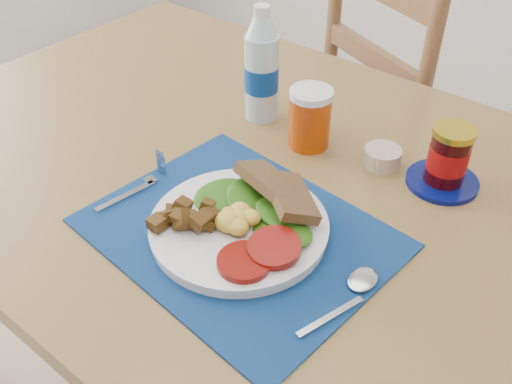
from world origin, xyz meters
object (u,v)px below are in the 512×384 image
Objects in this scene: chair_far at (401,98)px; juice_glass at (310,120)px; water_bottle at (261,71)px; breakfast_plate at (235,222)px; jam_on_saucer at (447,160)px.

chair_far is 11.07× the size of juice_glass.
chair_far reaches higher than water_bottle.
water_bottle is (-0.18, 0.29, 0.07)m from breakfast_plate.
jam_on_saucer is at bearing 81.31° from breakfast_plate.
breakfast_plate is 2.54× the size of juice_glass.
chair_far is at bearing 97.47° from juice_glass.
water_bottle is 1.86× the size of jam_on_saucer.
water_bottle reaches higher than juice_glass.
juice_glass is 0.87× the size of jam_on_saucer.
chair_far is 5.17× the size of water_bottle.
breakfast_plate is 1.19× the size of water_bottle.
chair_far is 9.64× the size of jam_on_saucer.
juice_glass is 0.24m from jam_on_saucer.
chair_far is at bearing 84.32° from water_bottle.
breakfast_plate is 2.21× the size of jam_on_saucer.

